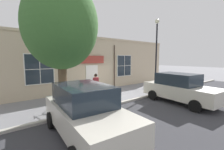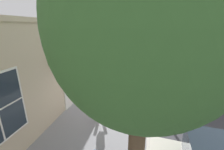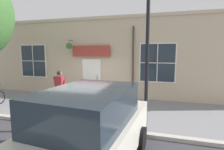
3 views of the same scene
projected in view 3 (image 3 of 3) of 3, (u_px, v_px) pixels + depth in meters
The scene contains 6 objects.
ground_plane at pixel (80, 107), 7.92m from camera, with size 90.00×90.00×0.00m, color gray.
storefront_facade at pixel (97, 57), 9.87m from camera, with size 0.95×18.00×4.41m.
pedestrian_walking at pixel (60, 84), 8.32m from camera, with size 0.55×0.55×1.62m.
dog_on_leash at pixel (82, 97), 7.76m from camera, with size 1.05×0.32×0.73m.
parked_car_mid_block at pixel (85, 134), 3.44m from camera, with size 4.43×2.20×1.75m.
street_lamp at pixel (148, 16), 5.14m from camera, with size 0.32×0.32×5.50m.
Camera 3 is at (6.97, 3.51, 2.48)m, focal length 28.00 mm.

